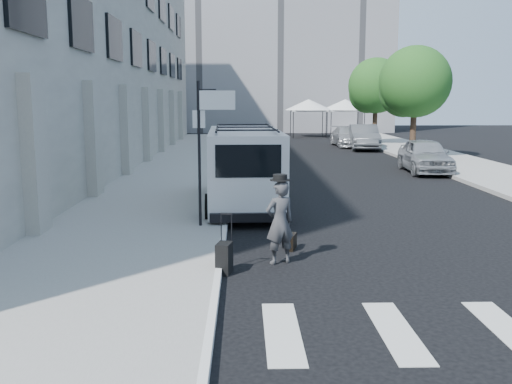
{
  "coord_description": "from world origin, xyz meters",
  "views": [
    {
      "loc": [
        -1.54,
        -10.55,
        3.23
      ],
      "look_at": [
        -1.27,
        1.24,
        1.3
      ],
      "focal_mm": 40.0,
      "sensor_mm": 36.0,
      "label": 1
    }
  ],
  "objects_px": {
    "businessman": "(280,222)",
    "parked_car_a": "(425,155)",
    "parked_car_c": "(348,137)",
    "cargo_van": "(244,168)",
    "suitcase": "(224,258)",
    "briefcase": "(292,242)",
    "parked_car_b": "(364,137)"
  },
  "relations": [
    {
      "from": "businessman",
      "to": "parked_car_a",
      "type": "bearing_deg",
      "value": -142.55
    },
    {
      "from": "parked_car_a",
      "to": "parked_car_c",
      "type": "distance_m",
      "value": 14.12
    },
    {
      "from": "businessman",
      "to": "cargo_van",
      "type": "distance_m",
      "value": 5.95
    },
    {
      "from": "suitcase",
      "to": "parked_car_c",
      "type": "bearing_deg",
      "value": 87.95
    },
    {
      "from": "briefcase",
      "to": "parked_car_c",
      "type": "distance_m",
      "value": 27.74
    },
    {
      "from": "briefcase",
      "to": "cargo_van",
      "type": "relative_size",
      "value": 0.07
    },
    {
      "from": "parked_car_b",
      "to": "parked_car_c",
      "type": "bearing_deg",
      "value": 109.11
    },
    {
      "from": "suitcase",
      "to": "parked_car_c",
      "type": "distance_m",
      "value": 29.71
    },
    {
      "from": "suitcase",
      "to": "parked_car_a",
      "type": "distance_m",
      "value": 16.89
    },
    {
      "from": "businessman",
      "to": "cargo_van",
      "type": "relative_size",
      "value": 0.27
    },
    {
      "from": "parked_car_c",
      "to": "suitcase",
      "type": "bearing_deg",
      "value": -106.35
    },
    {
      "from": "suitcase",
      "to": "cargo_van",
      "type": "relative_size",
      "value": 0.18
    },
    {
      "from": "suitcase",
      "to": "parked_car_b",
      "type": "height_order",
      "value": "parked_car_b"
    },
    {
      "from": "parked_car_a",
      "to": "parked_car_b",
      "type": "relative_size",
      "value": 0.92
    },
    {
      "from": "businessman",
      "to": "parked_car_b",
      "type": "bearing_deg",
      "value": -130.27
    },
    {
      "from": "suitcase",
      "to": "parked_car_c",
      "type": "xyz_separation_m",
      "value": [
        7.55,
        28.73,
        0.38
      ]
    },
    {
      "from": "businessman",
      "to": "parked_car_a",
      "type": "relative_size",
      "value": 0.37
    },
    {
      "from": "cargo_van",
      "to": "briefcase",
      "type": "bearing_deg",
      "value": -79.87
    },
    {
      "from": "parked_car_b",
      "to": "cargo_van",
      "type": "bearing_deg",
      "value": -105.9
    },
    {
      "from": "briefcase",
      "to": "suitcase",
      "type": "bearing_deg",
      "value": -114.29
    },
    {
      "from": "parked_car_b",
      "to": "parked_car_c",
      "type": "distance_m",
      "value": 2.47
    },
    {
      "from": "businessman",
      "to": "suitcase",
      "type": "height_order",
      "value": "businessman"
    },
    {
      "from": "briefcase",
      "to": "parked_car_b",
      "type": "xyz_separation_m",
      "value": [
        6.71,
        24.65,
        0.63
      ]
    },
    {
      "from": "parked_car_c",
      "to": "cargo_van",
      "type": "bearing_deg",
      "value": -109.5
    },
    {
      "from": "cargo_van",
      "to": "parked_car_b",
      "type": "height_order",
      "value": "cargo_van"
    },
    {
      "from": "briefcase",
      "to": "suitcase",
      "type": "height_order",
      "value": "suitcase"
    },
    {
      "from": "parked_car_a",
      "to": "parked_car_b",
      "type": "bearing_deg",
      "value": 94.87
    },
    {
      "from": "parked_car_a",
      "to": "briefcase",
      "type": "bearing_deg",
      "value": -114.81
    },
    {
      "from": "briefcase",
      "to": "suitcase",
      "type": "xyz_separation_m",
      "value": [
        -1.42,
        -1.68,
        0.13
      ]
    },
    {
      "from": "cargo_van",
      "to": "businessman",
      "type": "bearing_deg",
      "value": -85.22
    },
    {
      "from": "businessman",
      "to": "briefcase",
      "type": "distance_m",
      "value": 1.29
    },
    {
      "from": "businessman",
      "to": "cargo_van",
      "type": "height_order",
      "value": "cargo_van"
    }
  ]
}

